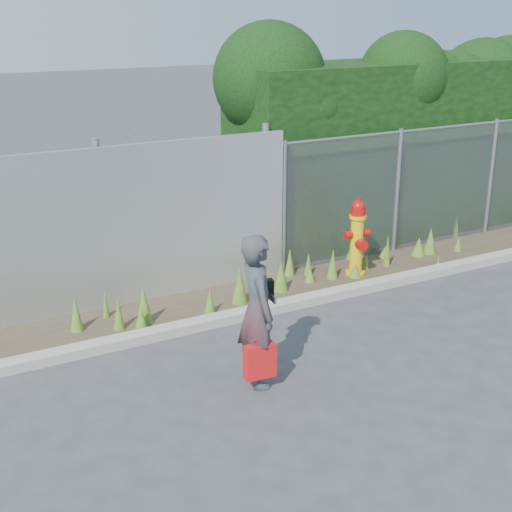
% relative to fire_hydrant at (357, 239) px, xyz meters
% --- Properties ---
extents(ground, '(80.00, 80.00, 0.00)m').
position_rel_fire_hydrant_xyz_m(ground, '(-1.96, -2.37, -0.59)').
color(ground, '#3B3B3E').
rests_on(ground, ground).
extents(curb, '(16.00, 0.22, 0.12)m').
position_rel_fire_hydrant_xyz_m(curb, '(-1.96, -0.57, -0.53)').
color(curb, gray).
rests_on(curb, ground).
extents(weed_strip, '(16.00, 1.31, 0.55)m').
position_rel_fire_hydrant_xyz_m(weed_strip, '(-1.63, 0.05, -0.44)').
color(weed_strip, '#413325').
rests_on(weed_strip, ground).
extents(chainlink_fence, '(6.50, 0.07, 2.05)m').
position_rel_fire_hydrant_xyz_m(chainlink_fence, '(2.29, 0.63, 0.44)').
color(chainlink_fence, gray).
rests_on(chainlink_fence, ground).
extents(hedge, '(7.61, 2.10, 3.69)m').
position_rel_fire_hydrant_xyz_m(hedge, '(2.42, 1.68, 1.37)').
color(hedge, black).
rests_on(hedge, ground).
extents(fire_hydrant, '(0.41, 0.36, 1.22)m').
position_rel_fire_hydrant_xyz_m(fire_hydrant, '(0.00, 0.00, 0.00)').
color(fire_hydrant, yellow).
rests_on(fire_hydrant, ground).
extents(woman, '(0.53, 0.69, 1.69)m').
position_rel_fire_hydrant_xyz_m(woman, '(-2.87, -2.11, 0.26)').
color(woman, '#0F5963').
rests_on(woman, ground).
extents(red_tote_bag, '(0.34, 0.13, 0.45)m').
position_rel_fire_hydrant_xyz_m(red_tote_bag, '(-2.95, -2.31, -0.23)').
color(red_tote_bag, red).
extents(black_shoulder_bag, '(0.24, 0.10, 0.18)m').
position_rel_fire_hydrant_xyz_m(black_shoulder_bag, '(-2.74, -1.99, 0.44)').
color(black_shoulder_bag, black).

